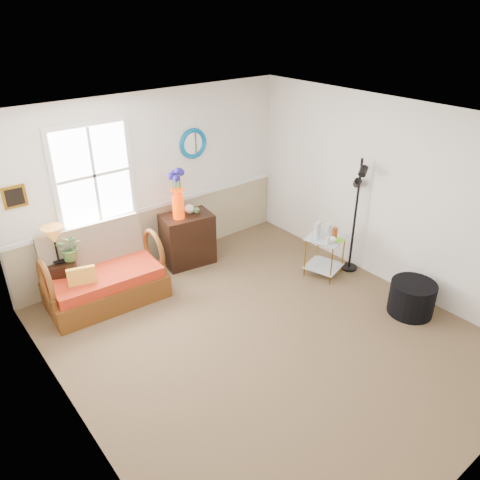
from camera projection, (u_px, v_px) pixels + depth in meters
floor at (264, 336)px, 5.76m from camera, size 4.50×5.00×0.01m
ceiling at (270, 125)px, 4.56m from camera, size 4.50×5.00×0.01m
walls at (267, 243)px, 5.16m from camera, size 4.51×5.01×2.60m
wainscot at (159, 233)px, 7.27m from camera, size 4.46×0.02×0.90m
chair_rail at (157, 206)px, 7.05m from camera, size 4.46×0.04×0.06m
window at (94, 175)px, 6.23m from camera, size 1.14×0.06×1.44m
picture at (14, 197)px, 5.70m from camera, size 0.28×0.03×0.28m
mirror at (193, 143)px, 7.06m from camera, size 0.47×0.07×0.47m
loveseat at (103, 269)px, 6.22m from camera, size 1.58×0.96×1.00m
throw_pillow at (83, 281)px, 5.95m from camera, size 0.36×0.18×0.35m
lamp_stand at (65, 282)px, 6.28m from camera, size 0.47×0.47×0.63m
table_lamp at (55, 245)px, 5.99m from camera, size 0.40×0.40×0.52m
potted_plant at (70, 250)px, 6.12m from camera, size 0.51×0.52×0.30m
cabinet at (188, 239)px, 7.20m from camera, size 0.82×0.60×0.81m
flower_vase at (177, 194)px, 6.76m from camera, size 0.24×0.24×0.75m
side_table at (324, 256)px, 6.91m from camera, size 0.61×0.61×0.62m
tabletop_items at (328, 230)px, 6.67m from camera, size 0.49×0.49×0.26m
floor_lamp at (355, 216)px, 6.81m from camera, size 0.33×0.33×1.75m
ottoman at (412, 298)px, 6.10m from camera, size 0.71×0.71×0.45m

